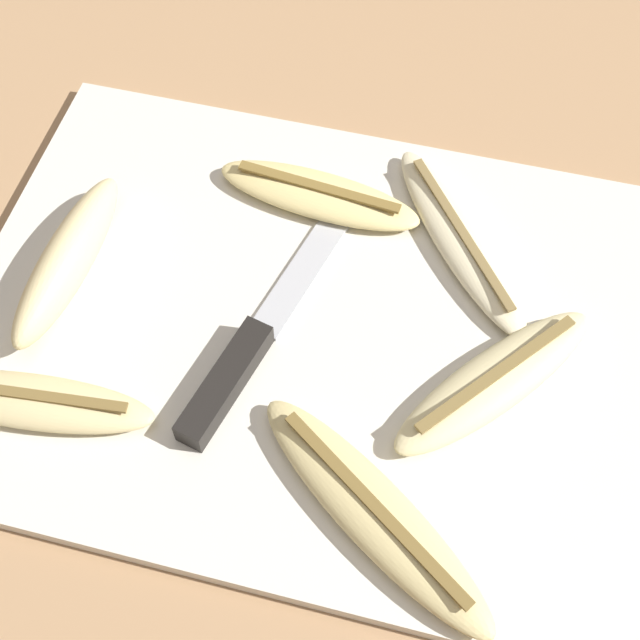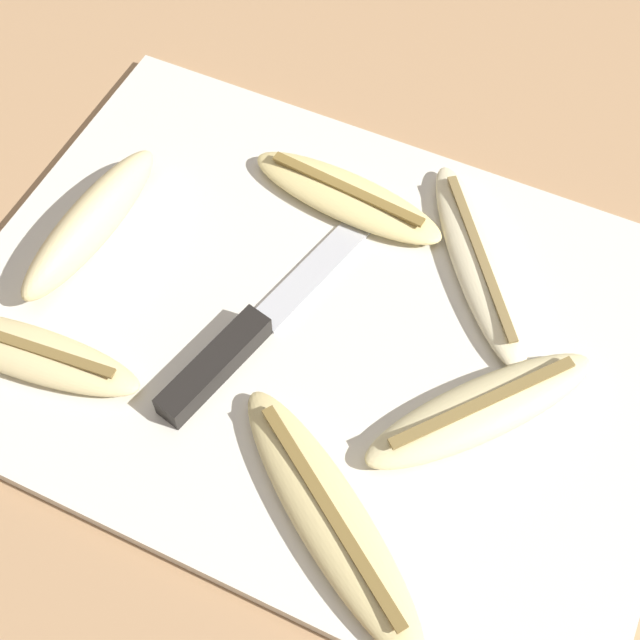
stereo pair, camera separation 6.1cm
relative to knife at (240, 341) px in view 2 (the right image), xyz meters
name	(u,v)px [view 2 (the right image)]	position (x,y,z in m)	size (l,w,h in m)	color
ground_plane	(320,336)	(0.04, 0.04, -0.02)	(4.00, 4.00, 0.00)	tan
cutting_board	(320,332)	(0.04, 0.04, -0.01)	(0.50, 0.37, 0.01)	silver
knife	(240,341)	(0.00, 0.00, 0.00)	(0.08, 0.23, 0.02)	black
banana_spotted_left	(330,518)	(0.11, -0.09, 0.00)	(0.19, 0.15, 0.02)	#DBC684
banana_ripe_center	(89,225)	(-0.14, 0.03, 0.01)	(0.04, 0.15, 0.04)	beige
banana_soft_right	(481,410)	(0.17, 0.02, 0.00)	(0.14, 0.16, 0.02)	beige
banana_bright_far	(479,262)	(0.12, 0.13, 0.00)	(0.14, 0.17, 0.02)	beige
banana_mellow_near	(28,352)	(-0.12, -0.07, 0.00)	(0.17, 0.05, 0.02)	beige
banana_golden_short	(347,197)	(0.01, 0.14, 0.00)	(0.16, 0.06, 0.02)	#EDD689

